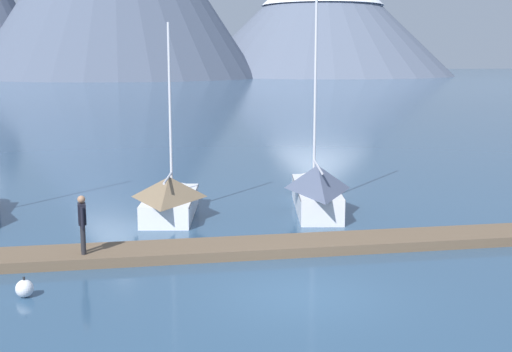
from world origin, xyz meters
The scene contains 7 objects.
ground_plane centered at (0.00, 0.00, 0.00)m, with size 700.00×700.00×0.00m, color #2D4C6B.
mountain_shoulder_ridge centered at (62.97, 213.47, 22.28)m, with size 90.09×90.09×42.51m.
dock centered at (0.00, 4.00, 0.14)m, with size 25.82×2.04×0.30m.
sailboat_second_berth centered at (-2.59, 9.51, 0.73)m, with size 2.66×5.64×7.13m.
sailboat_mid_dock_port centered at (3.04, 9.47, 0.87)m, with size 2.73×6.91×9.26m.
person_on_dock centered at (-5.47, 3.82, 1.26)m, with size 0.25×0.59×1.69m.
mooring_buoy_channel_marker centered at (-6.74, 1.22, 0.22)m, with size 0.44×0.44×0.52m.
Camera 1 is at (-4.11, -15.45, 5.82)m, focal length 47.23 mm.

